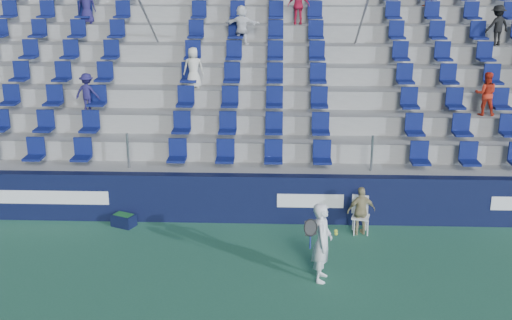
{
  "coord_description": "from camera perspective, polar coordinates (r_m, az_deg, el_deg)",
  "views": [
    {
      "loc": [
        0.73,
        -11.41,
        6.28
      ],
      "look_at": [
        0.2,
        2.8,
        1.7
      ],
      "focal_mm": 45.0,
      "sensor_mm": 36.0,
      "label": 1
    }
  ],
  "objects": [
    {
      "name": "ground",
      "position": [
        13.05,
        -1.36,
        -10.93
      ],
      "size": [
        70.0,
        70.0,
        0.0
      ],
      "primitive_type": "plane",
      "color": "#2C684C",
      "rests_on": "ground"
    },
    {
      "name": "sponsor_wall",
      "position": [
        15.65,
        -0.68,
        -3.44
      ],
      "size": [
        24.0,
        0.32,
        1.2
      ],
      "color": "black",
      "rests_on": "ground"
    },
    {
      "name": "ball_bin",
      "position": [
        15.87,
        -11.68,
        -5.21
      ],
      "size": [
        0.63,
        0.54,
        0.3
      ],
      "color": "black",
      "rests_on": "ground"
    },
    {
      "name": "line_judge",
      "position": [
        15.16,
        9.33,
        -4.48
      ],
      "size": [
        0.73,
        0.43,
        1.17
      ],
      "primitive_type": "imported",
      "rotation": [
        0.0,
        0.0,
        3.37
      ],
      "color": "tan",
      "rests_on": "ground"
    },
    {
      "name": "line_judge_chair",
      "position": [
        15.32,
        9.25,
        -4.54
      ],
      "size": [
        0.47,
        0.48,
        0.89
      ],
      "color": "white",
      "rests_on": "ground"
    },
    {
      "name": "tennis_player",
      "position": [
        12.9,
        5.89,
        -7.26
      ],
      "size": [
        0.69,
        0.67,
        1.65
      ],
      "color": "white",
      "rests_on": "ground"
    },
    {
      "name": "grandstand",
      "position": [
        20.1,
        0.01,
        5.95
      ],
      "size": [
        24.0,
        8.17,
        6.63
      ],
      "color": "#989893",
      "rests_on": "ground"
    }
  ]
}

